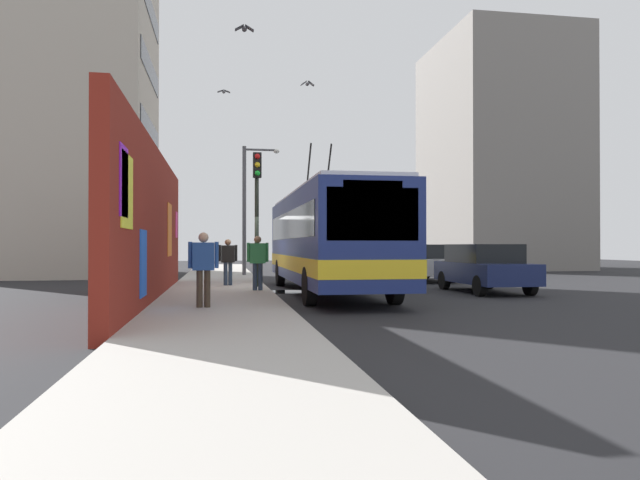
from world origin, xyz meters
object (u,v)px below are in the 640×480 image
Objects in this scene: pedestrian_near_wall at (203,263)px; pedestrian_at_curb at (258,258)px; parked_car_white at (380,259)px; street_lamp at (249,200)px; traffic_light at (257,197)px; parked_car_navy at (484,267)px; city_bus at (327,237)px; pedestrian_midblock at (228,258)px; parked_car_silver at (419,262)px.

pedestrian_near_wall is 1.00× the size of pedestrian_at_curb.
parked_car_white is 8.30m from street_lamp.
traffic_light reaches higher than pedestrian_near_wall.
parked_car_navy is 7.89m from traffic_light.
street_lamp is at bearing -6.66° from pedestrian_near_wall.
parked_car_navy is (-0.33, -5.20, -0.96)m from city_bus.
pedestrian_at_curb is (-0.18, 2.22, -0.65)m from city_bus.
city_bus reaches higher than pedestrian_midblock.
parked_car_silver is 8.50m from street_lamp.
pedestrian_at_curb reaches higher than pedestrian_midblock.
city_bus is 6.32m from pedestrian_near_wall.
pedestrian_at_curb is 0.37× the size of traffic_light.
street_lamp is at bearing -8.37° from pedestrian_midblock.
parked_car_navy is 2.69× the size of pedestrian_midblock.
parked_car_white is 2.57× the size of pedestrian_near_wall.
street_lamp reaches higher than pedestrian_at_curb.
city_bus is at bearing -85.33° from pedestrian_at_curb.
parked_car_white is 0.71× the size of street_lamp.
parked_car_navy is 1.00× the size of parked_car_white.
pedestrian_midblock is 2.60m from pedestrian_at_curb.
street_lamp reaches higher than traffic_light.
city_bus is 2.88m from traffic_light.
street_lamp reaches higher than parked_car_white.
pedestrian_at_curb is at bearing 178.96° from street_lamp.
traffic_light reaches higher than pedestrian_at_curb.
city_bus reaches higher than pedestrian_near_wall.
pedestrian_near_wall is at bearing 175.04° from pedestrian_midblock.
pedestrian_at_curb reaches higher than pedestrian_near_wall.
traffic_light reaches higher than parked_car_white.
traffic_light is at bearing -13.97° from pedestrian_near_wall.
pedestrian_near_wall is at bearing 166.03° from traffic_light.
parked_car_navy is at bearing -62.13° from pedestrian_near_wall.
pedestrian_midblock is 0.26× the size of street_lamp.
pedestrian_at_curb is at bearing 177.39° from traffic_light.
pedestrian_at_curb is (0.15, 7.42, 0.31)m from parked_car_navy.
city_bus reaches higher than parked_car_white.
pedestrian_midblock is at bearing 171.63° from street_lamp.
pedestrian_near_wall is 0.28× the size of street_lamp.
pedestrian_near_wall reaches higher than pedestrian_midblock.
pedestrian_at_curb is 2.53m from traffic_light.
traffic_light is at bearing 77.37° from parked_car_navy.
parked_car_white is at bearing -22.85° from city_bus.
parked_car_silver is at bearing -50.10° from pedestrian_at_curb.
street_lamp is at bearing -1.04° from pedestrian_at_curb.
pedestrian_near_wall is at bearing 162.70° from pedestrian_at_curb.
parked_car_white is 13.46m from traffic_light.
traffic_light is (-0.95, -0.95, 2.09)m from pedestrian_midblock.
pedestrian_near_wall is 0.37× the size of traffic_light.
city_bus is 5.30m from parked_car_navy.
parked_car_navy is at bearing 180.00° from parked_car_silver.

